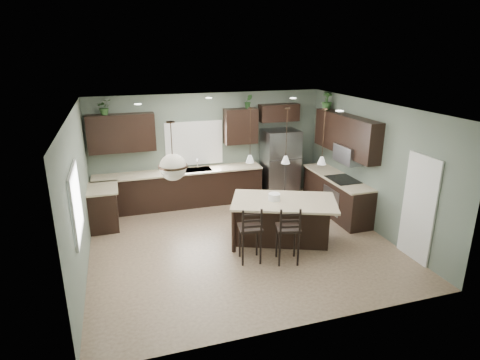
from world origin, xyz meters
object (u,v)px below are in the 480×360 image
bar_stool_left (250,234)px  serving_dish (274,197)px  bar_stool_center (288,234)px  plant_back_left (104,107)px  kitchen_island (283,221)px  refrigerator (280,165)px

bar_stool_left → serving_dish: bearing=48.0°
serving_dish → bar_stool_center: bearing=-94.3°
serving_dish → plant_back_left: plant_back_left is taller
kitchen_island → bar_stool_center: bearing=-85.3°
bar_stool_left → plant_back_left: (-2.42, 3.27, 2.02)m
serving_dish → bar_stool_left: size_ratio=0.21×
serving_dish → bar_stool_center: bar_stool_center is taller
kitchen_island → serving_dish: 0.57m
refrigerator → bar_stool_center: size_ratio=1.61×
refrigerator → plant_back_left: plant_back_left is taller
refrigerator → serving_dish: bearing=-115.3°
serving_dish → bar_stool_left: bar_stool_left is taller
bar_stool_center → kitchen_island: bearing=85.7°
kitchen_island → plant_back_left: (-3.33, 2.74, 2.12)m
bar_stool_center → bar_stool_left: bearing=173.1°
kitchen_island → bar_stool_left: bearing=-127.0°
plant_back_left → refrigerator: bearing=-3.7°
serving_dish → bar_stool_left: 1.04m
bar_stool_center → refrigerator: bearing=83.3°
refrigerator → bar_stool_left: 3.54m
bar_stool_left → bar_stool_center: 0.70m
refrigerator → bar_stool_center: bearing=-110.2°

